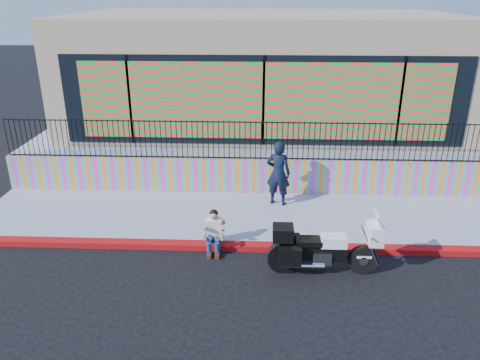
{
  "coord_description": "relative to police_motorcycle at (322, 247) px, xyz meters",
  "views": [
    {
      "loc": [
        -0.12,
        -10.25,
        6.09
      ],
      "look_at": [
        -0.61,
        1.2,
        1.39
      ],
      "focal_mm": 35.0,
      "sensor_mm": 36.0,
      "label": 1
    }
  ],
  "objects": [
    {
      "name": "elevated_platform",
      "position": [
        -1.36,
        9.3,
        -0.03
      ],
      "size": [
        16.0,
        10.0,
        1.25
      ],
      "primitive_type": "cube",
      "color": "#9299B0",
      "rests_on": "ground"
    },
    {
      "name": "red_curb",
      "position": [
        -1.36,
        0.95,
        -0.58
      ],
      "size": [
        16.0,
        0.3,
        0.15
      ],
      "primitive_type": "cube",
      "color": "#9F0B10",
      "rests_on": "ground"
    },
    {
      "name": "police_officer",
      "position": [
        -0.9,
        3.38,
        0.47
      ],
      "size": [
        0.8,
        0.63,
        1.94
      ],
      "primitive_type": "imported",
      "rotation": [
        0.0,
        0.0,
        2.88
      ],
      "color": "black",
      "rests_on": "sidewalk"
    },
    {
      "name": "mural_wall",
      "position": [
        -1.36,
        4.2,
        0.05
      ],
      "size": [
        16.0,
        0.2,
        1.1
      ],
      "primitive_type": "cube",
      "color": "#FB42A8",
      "rests_on": "sidewalk"
    },
    {
      "name": "metal_fence",
      "position": [
        -1.36,
        4.2,
        1.2
      ],
      "size": [
        15.8,
        0.04,
        1.2
      ],
      "primitive_type": null,
      "color": "black",
      "rests_on": "mural_wall"
    },
    {
      "name": "police_motorcycle",
      "position": [
        0.0,
        0.0,
        0.0
      ],
      "size": [
        2.5,
        0.83,
        1.55
      ],
      "color": "black",
      "rests_on": "ground"
    },
    {
      "name": "sidewalk",
      "position": [
        -1.36,
        2.6,
        -0.58
      ],
      "size": [
        16.0,
        3.0,
        0.15
      ],
      "primitive_type": "cube",
      "color": "#9299B0",
      "rests_on": "ground"
    },
    {
      "name": "seated_man",
      "position": [
        -2.56,
        0.8,
        -0.2
      ],
      "size": [
        0.54,
        0.71,
        1.06
      ],
      "color": "navy",
      "rests_on": "ground"
    },
    {
      "name": "ground",
      "position": [
        -1.36,
        0.95,
        -0.65
      ],
      "size": [
        90.0,
        90.0,
        0.0
      ],
      "primitive_type": "plane",
      "color": "black",
      "rests_on": "ground"
    },
    {
      "name": "storefront_building",
      "position": [
        -1.36,
        9.08,
        2.6
      ],
      "size": [
        14.0,
        8.06,
        4.0
      ],
      "color": "tan",
      "rests_on": "elevated_platform"
    }
  ]
}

